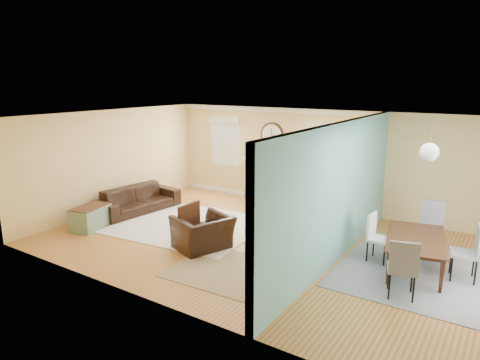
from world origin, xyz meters
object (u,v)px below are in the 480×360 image
at_px(sofa, 138,199).
at_px(eames_chair, 203,233).
at_px(green_chair, 323,204).
at_px(dining_table, 417,254).
at_px(credenza, 339,218).

height_order(sofa, eames_chair, eames_chair).
bearing_deg(sofa, green_chair, -56.80).
distance_m(green_chair, dining_table, 3.23).
bearing_deg(green_chair, credenza, 145.35).
distance_m(eames_chair, credenza, 2.99).
xyz_separation_m(eames_chair, green_chair, (1.21, 3.23, -0.01)).
xyz_separation_m(sofa, credenza, (4.96, 1.16, 0.08)).
bearing_deg(credenza, dining_table, -27.30).
distance_m(sofa, eames_chair, 3.15).
height_order(credenza, dining_table, credenza).
relative_size(sofa, credenza, 1.49).
height_order(eames_chair, credenza, credenza).
xyz_separation_m(credenza, dining_table, (1.79, -0.92, -0.09)).
bearing_deg(dining_table, sofa, 80.38).
distance_m(eames_chair, dining_table, 4.01).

